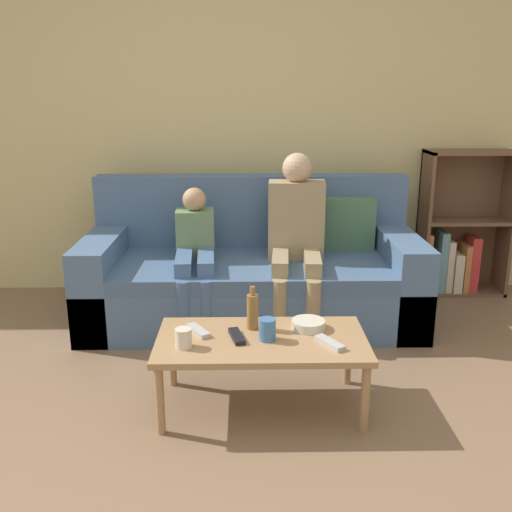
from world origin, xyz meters
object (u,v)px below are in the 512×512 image
object	(u,v)px
bookshelf	(457,238)
tv_remote_0	(330,343)
cup_near	(267,329)
bottle	(253,311)
cup_far	(183,338)
couch	(253,275)
coffee_table	(262,345)
person_child	(195,252)
tv_remote_1	(237,336)
person_adult	(296,229)
tv_remote_2	(198,331)
snack_bowl	(308,325)

from	to	relation	value
bookshelf	tv_remote_0	xyz separation A→B (m)	(-1.21, -1.74, -0.04)
cup_near	bottle	distance (m)	0.16
bookshelf	tv_remote_0	size ratio (longest dim) A/B	6.31
cup_far	couch	bearing A→B (deg)	75.14
tv_remote_0	cup_far	bearing A→B (deg)	149.63
bookshelf	coffee_table	world-z (taller)	bookshelf
person_child	tv_remote_1	xyz separation A→B (m)	(0.28, -1.00, -0.13)
bookshelf	coffee_table	bearing A→B (deg)	-132.57
bookshelf	tv_remote_0	bearing A→B (deg)	-124.81
coffee_table	person_adult	world-z (taller)	person_adult
couch	bookshelf	bearing A→B (deg)	17.63
bookshelf	person_child	xyz separation A→B (m)	(-1.91, -0.65, 0.09)
person_child	bottle	size ratio (longest dim) A/B	4.08
person_child	cup_far	bearing A→B (deg)	-91.61
tv_remote_0	bottle	bearing A→B (deg)	119.55
bookshelf	coffee_table	xyz separation A→B (m)	(-1.52, -1.65, -0.09)
tv_remote_1	tv_remote_2	xyz separation A→B (m)	(-0.19, 0.07, 0.00)
couch	cup_far	bearing A→B (deg)	-104.86
snack_bowl	tv_remote_1	bearing A→B (deg)	-163.12
cup_far	snack_bowl	distance (m)	0.62
bookshelf	snack_bowl	xyz separation A→B (m)	(-1.29, -1.55, -0.03)
cup_near	tv_remote_1	bearing A→B (deg)	172.49
cup_near	tv_remote_1	xyz separation A→B (m)	(-0.14, 0.02, -0.04)
cup_far	tv_remote_0	xyz separation A→B (m)	(0.67, 0.01, -0.03)
person_adult	tv_remote_1	distance (m)	1.15
tv_remote_2	person_child	bearing A→B (deg)	63.84
couch	person_child	world-z (taller)	couch
cup_near	cup_far	bearing A→B (deg)	-169.32
cup_far	snack_bowl	xyz separation A→B (m)	(0.59, 0.20, -0.02)
coffee_table	cup_near	xyz separation A→B (m)	(0.03, -0.02, 0.09)
cup_far	bottle	xyz separation A→B (m)	(0.32, 0.21, 0.05)
couch	snack_bowl	size ratio (longest dim) A/B	13.15
cup_near	cup_far	size ratio (longest dim) A/B	1.17
bottle	cup_far	bearing A→B (deg)	-146.84
coffee_table	cup_far	bearing A→B (deg)	-165.46
bottle	person_child	bearing A→B (deg)	111.68
person_adult	tv_remote_1	xyz separation A→B (m)	(-0.37, -1.06, -0.26)
couch	tv_remote_2	world-z (taller)	couch
bookshelf	tv_remote_1	world-z (taller)	bookshelf
bookshelf	snack_bowl	size ratio (longest dim) A/B	6.52
bottle	bookshelf	bearing A→B (deg)	44.62
person_adult	tv_remote_0	xyz separation A→B (m)	(0.06, -1.14, -0.26)
coffee_table	tv_remote_1	distance (m)	0.13
coffee_table	person_adult	distance (m)	1.13
tv_remote_2	cup_near	bearing A→B (deg)	-46.32
person_child	tv_remote_0	size ratio (longest dim) A/B	5.21
cup_near	snack_bowl	bearing A→B (deg)	31.34
person_adult	person_child	bearing A→B (deg)	-171.15
bookshelf	cup_far	bearing A→B (deg)	-137.06
couch	bookshelf	xyz separation A→B (m)	(1.54, 0.49, 0.12)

